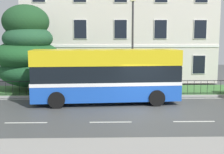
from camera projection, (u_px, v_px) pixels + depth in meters
name	position (u px, v px, depth m)	size (l,w,h in m)	color
ground_plane	(145.00, 109.00, 16.61)	(60.00, 56.00, 0.18)	#424444
georgian_townhouse	(118.00, 18.00, 28.81)	(16.95, 9.50, 11.49)	silver
iron_verge_railing	(124.00, 87.00, 20.09)	(19.74, 0.04, 0.97)	black
evergreen_tree	(28.00, 52.00, 21.59)	(5.09, 5.00, 6.23)	#423328
single_decker_bus	(106.00, 75.00, 17.95)	(8.97, 3.05, 3.28)	blue
street_lamp_post	(133.00, 38.00, 20.15)	(0.36, 0.24, 6.66)	#333338
litter_bin	(105.00, 85.00, 20.73)	(0.49, 0.49, 1.13)	#4C4742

